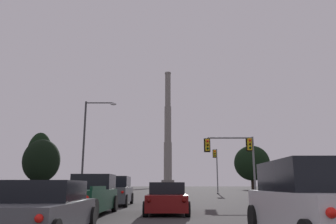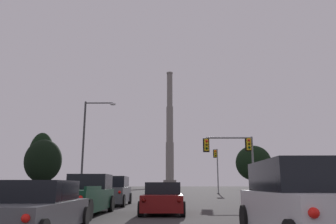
# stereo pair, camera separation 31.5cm
# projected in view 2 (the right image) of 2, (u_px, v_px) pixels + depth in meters

# --- Properties ---
(sedan_center_lane_second) EXTENTS (2.03, 4.72, 1.43)m
(sedan_center_lane_second) POSITION_uv_depth(u_px,v_px,m) (163.00, 199.00, 15.66)
(sedan_center_lane_second) COLOR maroon
(sedan_center_lane_second) RESTS_ON ground_plane
(pickup_truck_left_lane_second) EXTENTS (2.26, 5.53, 1.82)m
(pickup_truck_left_lane_second) POSITION_uv_depth(u_px,v_px,m) (82.00, 196.00, 14.68)
(pickup_truck_left_lane_second) COLOR #0F3823
(pickup_truck_left_lane_second) RESTS_ON ground_plane
(sedan_left_lane_third) EXTENTS (2.08, 4.74, 1.43)m
(sedan_left_lane_third) POSITION_uv_depth(u_px,v_px,m) (35.00, 210.00, 8.59)
(sedan_left_lane_third) COLOR #4C4F54
(sedan_left_lane_third) RESTS_ON ground_plane
(suv_left_lane_front) EXTENTS (2.18, 4.93, 1.86)m
(suv_left_lane_front) POSITION_uv_depth(u_px,v_px,m) (113.00, 191.00, 21.51)
(suv_left_lane_front) COLOR #4C4F54
(suv_left_lane_front) RESTS_ON ground_plane
(suv_right_lane_third) EXTENTS (2.18, 4.94, 1.86)m
(suv_right_lane_third) POSITION_uv_depth(u_px,v_px,m) (304.00, 204.00, 7.32)
(suv_right_lane_third) COLOR silver
(suv_right_lane_third) RESTS_ON ground_plane
(traffic_light_far_right) EXTENTS (0.78, 0.50, 6.59)m
(traffic_light_far_right) POSITION_uv_depth(u_px,v_px,m) (217.00, 164.00, 48.79)
(traffic_light_far_right) COLOR slate
(traffic_light_far_right) RESTS_ON ground_plane
(traffic_light_overhead_right) EXTENTS (4.56, 0.50, 5.53)m
(traffic_light_overhead_right) POSITION_uv_depth(u_px,v_px,m) (236.00, 152.00, 29.08)
(traffic_light_overhead_right) COLOR slate
(traffic_light_overhead_right) RESTS_ON ground_plane
(street_lamp) EXTENTS (3.26, 0.36, 9.73)m
(street_lamp) POSITION_uv_depth(u_px,v_px,m) (88.00, 139.00, 33.02)
(street_lamp) COLOR #38383A
(street_lamp) RESTS_ON ground_plane
(smokestack) EXTENTS (6.72, 6.72, 62.19)m
(smokestack) POSITION_uv_depth(u_px,v_px,m) (170.00, 140.00, 173.24)
(smokestack) COLOR slate
(smokestack) RESTS_ON ground_plane
(treeline_far_left) EXTENTS (9.83, 8.84, 13.34)m
(treeline_far_left) POSITION_uv_depth(u_px,v_px,m) (43.00, 161.00, 87.96)
(treeline_far_left) COLOR black
(treeline_far_left) RESTS_ON ground_plane
(treeline_center_right) EXTENTS (10.15, 9.14, 12.47)m
(treeline_center_right) POSITION_uv_depth(u_px,v_px,m) (253.00, 163.00, 94.01)
(treeline_center_right) COLOR black
(treeline_center_right) RESTS_ON ground_plane
(treeline_right_mid) EXTENTS (7.23, 6.51, 15.92)m
(treeline_right_mid) POSITION_uv_depth(u_px,v_px,m) (41.00, 158.00, 92.31)
(treeline_right_mid) COLOR black
(treeline_right_mid) RESTS_ON ground_plane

